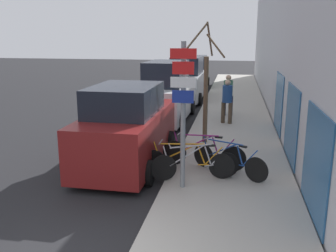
% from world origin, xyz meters
% --- Properties ---
extents(ground_plane, '(80.00, 80.00, 0.00)m').
position_xyz_m(ground_plane, '(0.00, 11.20, 0.00)').
color(ground_plane, black).
extents(sidewalk_curb, '(3.20, 32.00, 0.15)m').
position_xyz_m(sidewalk_curb, '(2.60, 14.00, 0.07)').
color(sidewalk_curb, '#ADA89E').
rests_on(sidewalk_curb, ground).
extents(building_facade, '(0.23, 32.00, 6.50)m').
position_xyz_m(building_facade, '(4.35, 13.92, 3.23)').
color(building_facade, '#BCBCC1').
rests_on(building_facade, ground).
extents(signpost, '(0.58, 0.13, 3.38)m').
position_xyz_m(signpost, '(1.49, 3.61, 2.02)').
color(signpost, gray).
rests_on(signpost, sidewalk_curb).
extents(bicycle_0, '(2.15, 0.76, 0.90)m').
position_xyz_m(bicycle_0, '(1.73, 4.16, 0.54)').
color(bicycle_0, black).
rests_on(bicycle_0, sidewalk_curb).
extents(bicycle_1, '(2.38, 0.44, 0.89)m').
position_xyz_m(bicycle_1, '(1.51, 4.32, 0.53)').
color(bicycle_1, black).
rests_on(bicycle_1, sidewalk_curb).
extents(bicycle_2, '(1.91, 1.26, 0.88)m').
position_xyz_m(bicycle_2, '(2.53, 4.66, 0.53)').
color(bicycle_2, black).
rests_on(bicycle_2, sidewalk_curb).
extents(bicycle_3, '(2.29, 0.53, 0.94)m').
position_xyz_m(bicycle_3, '(1.85, 5.04, 0.55)').
color(bicycle_3, black).
rests_on(bicycle_3, sidewalk_curb).
extents(parked_car_0, '(2.15, 4.72, 2.32)m').
position_xyz_m(parked_car_0, '(-0.35, 5.34, 1.07)').
color(parked_car_0, maroon).
rests_on(parked_car_0, ground).
extents(parked_car_1, '(2.06, 4.77, 2.58)m').
position_xyz_m(parked_car_1, '(-0.27, 11.12, 1.16)').
color(parked_car_1, silver).
rests_on(parked_car_1, ground).
extents(parked_car_2, '(2.02, 4.78, 2.48)m').
position_xyz_m(parked_car_2, '(-0.07, 16.47, 1.12)').
color(parked_car_2, '#B2B7BC').
rests_on(parked_car_2, ground).
extents(parked_car_3, '(2.04, 4.20, 2.24)m').
position_xyz_m(parked_car_3, '(-0.26, 22.04, 1.01)').
color(parked_car_3, '#144728').
rests_on(parked_car_3, ground).
extents(pedestrian_near, '(0.45, 0.40, 1.78)m').
position_xyz_m(pedestrian_near, '(2.32, 10.47, 1.18)').
color(pedestrian_near, '#4C3D2D').
rests_on(pedestrian_near, sidewalk_curb).
extents(pedestrian_far, '(0.47, 0.40, 1.80)m').
position_xyz_m(pedestrian_far, '(2.32, 12.05, 1.19)').
color(pedestrian_far, '#1E2338').
rests_on(pedestrian_far, sidewalk_curb).
extents(street_tree, '(1.41, 1.50, 3.92)m').
position_xyz_m(street_tree, '(1.67, 7.53, 1.90)').
color(street_tree, brown).
rests_on(street_tree, sidewalk_curb).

